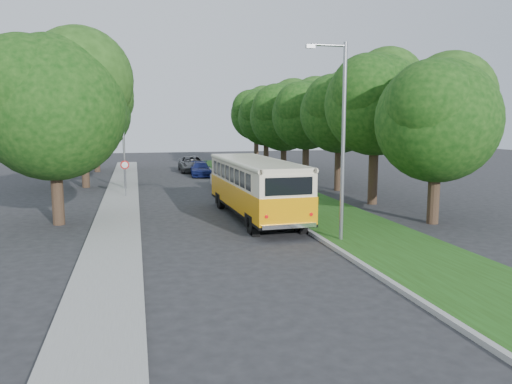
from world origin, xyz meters
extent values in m
plane|color=#242426|center=(0.00, 0.00, 0.00)|extent=(120.00, 120.00, 0.00)
cube|color=gray|center=(3.60, 5.00, 0.07)|extent=(0.20, 70.00, 0.15)
cube|color=#214412|center=(5.95, 5.00, 0.07)|extent=(4.50, 70.00, 0.13)
cube|color=gray|center=(-4.80, 5.00, 0.06)|extent=(2.20, 70.00, 0.12)
cylinder|color=#332319|center=(10.15, 0.00, 1.67)|extent=(0.56, 0.56, 3.35)
sphere|color=#0D340B|center=(10.15, 0.00, 4.95)|extent=(5.85, 5.85, 5.85)
sphere|color=#0D340B|center=(11.18, 0.58, 6.12)|extent=(4.38, 4.38, 4.38)
sphere|color=#0D340B|center=(9.28, -0.73, 5.68)|extent=(4.09, 4.09, 4.09)
cylinder|color=#332319|center=(9.96, 6.00, 2.13)|extent=(0.56, 0.56, 4.26)
sphere|color=#0D340B|center=(9.96, 6.00, 5.91)|extent=(5.98, 5.98, 5.98)
sphere|color=#0D340B|center=(11.01, 6.60, 7.10)|extent=(4.49, 4.49, 4.49)
sphere|color=#0D340B|center=(9.06, 5.25, 6.65)|extent=(4.19, 4.19, 4.19)
cylinder|color=#332319|center=(10.28, 12.00, 1.98)|extent=(0.56, 0.56, 3.95)
sphere|color=#0D340B|center=(10.28, 12.00, 5.49)|extent=(5.61, 5.61, 5.61)
sphere|color=#0D340B|center=(11.26, 12.56, 6.62)|extent=(4.21, 4.21, 4.21)
sphere|color=#0D340B|center=(9.44, 11.30, 6.20)|extent=(3.92, 3.92, 3.92)
cylinder|color=#332319|center=(9.90, 18.00, 1.93)|extent=(0.56, 0.56, 3.86)
sphere|color=#0D340B|center=(9.90, 18.00, 5.41)|extent=(5.64, 5.64, 5.64)
sphere|color=#0D340B|center=(10.89, 18.56, 6.54)|extent=(4.23, 4.23, 4.23)
sphere|color=#0D340B|center=(9.05, 17.30, 6.12)|extent=(3.95, 3.95, 3.95)
cylinder|color=#332319|center=(9.80, 24.00, 1.79)|extent=(0.56, 0.56, 3.58)
sphere|color=#0D340B|center=(9.80, 24.00, 5.33)|extent=(6.36, 6.36, 6.36)
sphere|color=#0D340B|center=(10.91, 24.64, 6.60)|extent=(4.77, 4.77, 4.77)
sphere|color=#0D340B|center=(8.84, 23.21, 6.12)|extent=(4.45, 4.45, 4.45)
cylinder|color=#332319|center=(9.67, 30.00, 1.84)|extent=(0.56, 0.56, 3.68)
sphere|color=#0D340B|center=(9.67, 30.00, 5.31)|extent=(5.91, 5.91, 5.91)
sphere|color=#0D340B|center=(10.70, 30.59, 6.49)|extent=(4.43, 4.43, 4.43)
sphere|color=#0D340B|center=(8.78, 29.26, 6.05)|extent=(4.14, 4.14, 4.14)
cylinder|color=#332319|center=(10.05, 36.00, 2.02)|extent=(0.56, 0.56, 4.05)
sphere|color=#0D340B|center=(10.05, 36.00, 5.69)|extent=(5.97, 5.97, 5.97)
sphere|color=#0D340B|center=(11.09, 36.60, 6.88)|extent=(4.48, 4.48, 4.48)
sphere|color=#0D340B|center=(9.15, 35.25, 6.43)|extent=(4.18, 4.18, 4.18)
cylinder|color=#332319|center=(-7.50, 4.00, 1.84)|extent=(0.56, 0.56, 3.68)
sphere|color=#0D340B|center=(-7.50, 4.00, 5.55)|extent=(6.80, 6.80, 6.80)
sphere|color=#0D340B|center=(-6.31, 4.68, 6.91)|extent=(5.10, 5.10, 5.10)
sphere|color=#0D340B|center=(-8.52, 3.15, 6.40)|extent=(4.76, 4.76, 4.76)
cylinder|color=#332319|center=(-7.50, 18.00, 1.84)|extent=(0.56, 0.56, 3.68)
sphere|color=#0D340B|center=(-7.50, 18.00, 5.55)|extent=(6.80, 6.80, 6.80)
sphere|color=#0D340B|center=(-6.31, 18.68, 6.91)|extent=(5.10, 5.10, 5.10)
sphere|color=#0D340B|center=(-8.52, 17.15, 6.40)|extent=(4.76, 4.76, 4.76)
cylinder|color=#332319|center=(-7.50, 30.00, 1.84)|extent=(0.56, 0.56, 3.68)
sphere|color=#0D340B|center=(-7.50, 30.00, 5.55)|extent=(6.80, 6.80, 6.80)
sphere|color=#0D340B|center=(-6.31, 30.68, 6.91)|extent=(5.10, 5.10, 5.10)
sphere|color=#0D340B|center=(-8.52, 29.15, 6.40)|extent=(4.76, 4.76, 4.76)
cylinder|color=gray|center=(4.30, -2.50, 4.00)|extent=(0.16, 0.16, 8.00)
cylinder|color=gray|center=(3.60, -2.50, 7.85)|extent=(1.40, 0.10, 0.10)
cube|color=gray|center=(2.85, -2.50, 7.78)|extent=(0.35, 0.16, 0.14)
cylinder|color=gray|center=(-4.60, 16.00, 3.75)|extent=(0.16, 0.16, 7.50)
cylinder|color=gray|center=(-5.30, 16.00, 7.35)|extent=(1.40, 0.10, 0.10)
cube|color=gray|center=(-6.05, 16.00, 7.28)|extent=(0.35, 0.16, 0.14)
cylinder|color=gray|center=(-4.50, 12.00, 1.25)|extent=(0.06, 0.06, 2.50)
cone|color=red|center=(-4.50, 11.96, 2.15)|extent=(0.56, 0.02, 0.56)
cone|color=white|center=(-4.50, 11.94, 2.15)|extent=(0.40, 0.02, 0.40)
imported|color=#B8B8BD|center=(2.30, 12.12, 0.70)|extent=(2.70, 4.42, 1.41)
imported|color=silver|center=(2.46, 14.88, 0.63)|extent=(1.51, 3.89, 1.26)
imported|color=navy|center=(1.89, 23.79, 0.63)|extent=(2.08, 4.46, 1.26)
imported|color=#4F5156|center=(1.63, 28.11, 0.76)|extent=(2.65, 5.55, 1.53)
camera|label=1|loc=(-3.80, -21.14, 4.94)|focal=35.00mm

